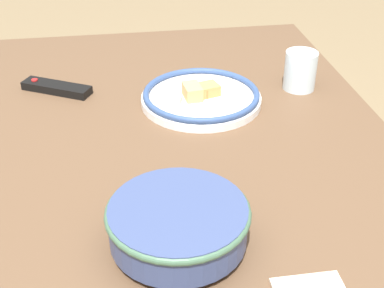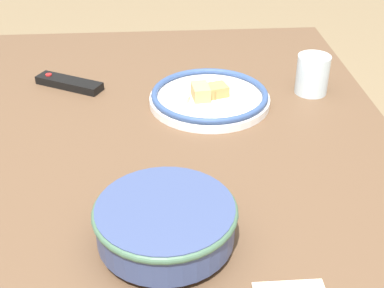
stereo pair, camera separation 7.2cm
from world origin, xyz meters
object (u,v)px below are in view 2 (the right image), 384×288
(noodle_bowl, at_px, (166,222))
(tv_remote, at_px, (69,83))
(food_plate, at_px, (209,97))
(drinking_glass, at_px, (312,74))

(noodle_bowl, relative_size, tv_remote, 1.29)
(food_plate, xyz_separation_m, tv_remote, (0.11, 0.34, -0.01))
(tv_remote, bearing_deg, noodle_bowl, -130.31)
(food_plate, distance_m, tv_remote, 0.36)
(food_plate, relative_size, drinking_glass, 2.97)
(noodle_bowl, distance_m, food_plate, 0.49)
(noodle_bowl, distance_m, tv_remote, 0.63)
(noodle_bowl, xyz_separation_m, tv_remote, (0.59, 0.23, -0.03))
(food_plate, distance_m, drinking_glass, 0.26)
(food_plate, bearing_deg, drinking_glass, -80.54)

